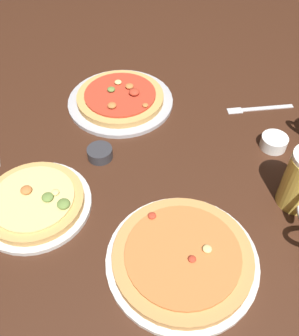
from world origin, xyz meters
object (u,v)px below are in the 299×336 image
object	(u,v)px
pizza_plate_side	(182,258)
ramekin_butter	(274,142)
ramekin_sauce	(100,153)
pizza_plate_near	(35,202)
pizza_plate_far	(120,99)
fork_left	(258,108)

from	to	relation	value
pizza_plate_side	ramekin_butter	world-z (taller)	pizza_plate_side
ramekin_sauce	ramekin_butter	xyz separation A→B (m)	(0.37, 0.29, 0.00)
pizza_plate_near	pizza_plate_far	world-z (taller)	pizza_plate_far
ramekin_butter	pizza_plate_near	bearing A→B (deg)	-128.49
ramekin_butter	fork_left	xyz separation A→B (m)	(-0.09, 0.13, -0.01)
pizza_plate_far	pizza_plate_side	bearing A→B (deg)	-40.54
pizza_plate_side	fork_left	world-z (taller)	pizza_plate_side
ramekin_sauce	pizza_plate_near	bearing A→B (deg)	-97.33
fork_left	ramekin_sauce	bearing A→B (deg)	-123.44
pizza_plate_near	fork_left	distance (m)	0.69
ramekin_butter	fork_left	world-z (taller)	ramekin_butter
ramekin_sauce	ramekin_butter	bearing A→B (deg)	37.85
pizza_plate_near	pizza_plate_side	distance (m)	0.37
pizza_plate_side	ramekin_sauce	size ratio (longest dim) A/B	4.83
pizza_plate_near	ramekin_butter	world-z (taller)	pizza_plate_near
ramekin_butter	fork_left	distance (m)	0.16
pizza_plate_side	ramekin_butter	size ratio (longest dim) A/B	4.54
pizza_plate_side	pizza_plate_far	bearing A→B (deg)	139.46
pizza_plate_far	ramekin_butter	distance (m)	0.46
pizza_plate_far	ramekin_sauce	xyz separation A→B (m)	(0.09, -0.21, -0.00)
ramekin_butter	fork_left	size ratio (longest dim) A/B	0.43
ramekin_sauce	fork_left	xyz separation A→B (m)	(0.27, 0.41, -0.01)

